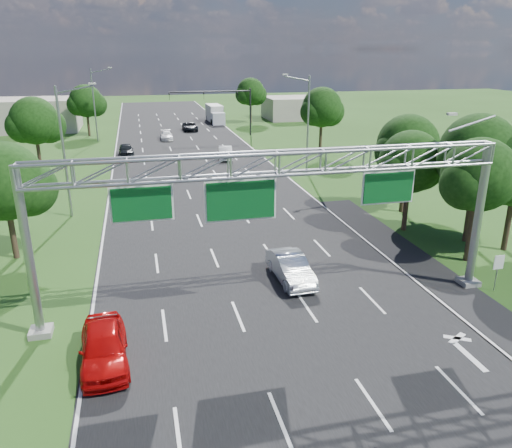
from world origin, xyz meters
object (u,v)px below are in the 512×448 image
object	(u,v)px
sign_gantry	(279,176)
box_truck	(215,114)
traffic_signal	(227,101)
silver_sedan	(291,268)
red_coupe	(104,347)
regulatory_sign	(498,265)

from	to	relation	value
sign_gantry	box_truck	bearing A→B (deg)	83.61
traffic_signal	silver_sedan	world-z (taller)	traffic_signal
red_coupe	box_truck	bearing A→B (deg)	73.96
silver_sedan	regulatory_sign	bearing A→B (deg)	-22.30
sign_gantry	red_coupe	xyz separation A→B (m)	(-8.33, -3.02, -6.08)
traffic_signal	silver_sedan	xyz separation A→B (m)	(-5.55, -50.17, -4.40)
sign_gantry	traffic_signal	xyz separation A→B (m)	(7.15, 53.00, -1.72)
silver_sedan	box_truck	size ratio (longest dim) A/B	0.59
sign_gantry	regulatory_sign	size ratio (longest dim) A/B	11.19
traffic_signal	sign_gantry	bearing A→B (deg)	-97.68
box_truck	silver_sedan	bearing A→B (deg)	-97.44
red_coupe	silver_sedan	size ratio (longest dim) A/B	1.02
box_truck	sign_gantry	bearing A→B (deg)	-98.55
regulatory_sign	box_truck	bearing A→B (deg)	93.62
sign_gantry	regulatory_sign	world-z (taller)	sign_gantry
regulatory_sign	box_truck	distance (m)	69.66
traffic_signal	red_coupe	size ratio (longest dim) A/B	2.56
sign_gantry	regulatory_sign	xyz separation A→B (m)	(12.07, -1.02, -5.38)
regulatory_sign	silver_sedan	bearing A→B (deg)	159.80
sign_gantry	silver_sedan	distance (m)	6.93
regulatory_sign	traffic_signal	bearing A→B (deg)	95.20
sign_gantry	traffic_signal	size ratio (longest dim) A/B	1.92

